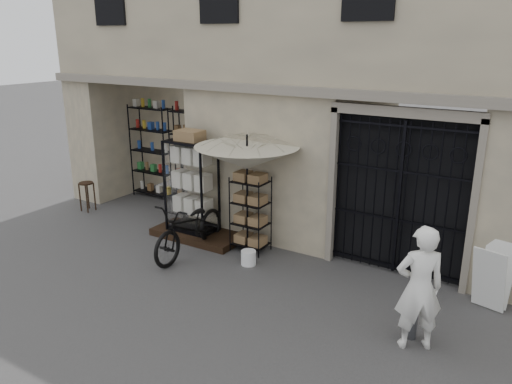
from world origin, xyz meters
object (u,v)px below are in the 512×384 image
Objects in this scene: bicycle at (192,254)px; easel_sign at (493,277)px; display_cabinet at (192,191)px; wire_rack at (251,215)px; shopkeeper at (413,346)px; market_umbrella at (247,151)px; wooden_stool at (87,196)px; steel_bollard at (413,314)px; white_bucket at (249,258)px.

bicycle and easel_sign have the same top height.
display_cabinet reaches higher than wire_rack.
display_cabinet reaches higher than shopkeeper.
bicycle is at bearing -126.83° from wire_rack.
display_cabinet is at bearing 124.43° from bicycle.
wooden_stool is (-4.78, -0.00, -1.70)m from market_umbrella.
shopkeeper is at bearing -66.28° from steel_bollard.
steel_bollard is at bearing -19.90° from market_umbrella.
wire_rack is at bearing -55.72° from shopkeeper.
display_cabinet is at bearing -49.44° from shopkeeper.
easel_sign is (0.83, 1.53, 0.16)m from steel_bollard.
market_umbrella reaches higher than display_cabinet.
bicycle is at bearing -10.20° from wooden_stool.
wooden_stool is (-3.32, -0.07, -0.65)m from display_cabinet.
easel_sign is at bearing 14.24° from wire_rack.
wooden_stool is (-3.89, 0.70, 0.39)m from bicycle.
steel_bollard is (3.34, -0.82, 0.25)m from white_bucket.
wire_rack is at bearing 72.46° from market_umbrella.
steel_bollard is (5.16, -1.40, -0.65)m from display_cabinet.
display_cabinet is 2.11m from white_bucket.
steel_bollard is at bearing -9.92° from bicycle.
wire_rack is 1.33m from market_umbrella.
market_umbrella is 3.93× the size of wooden_stool.
easel_sign is at bearing 2.42° from market_umbrella.
bicycle is at bearing -156.88° from easel_sign.
wire_rack is 4.82m from wooden_stool.
easel_sign is (0.75, 1.71, 0.55)m from shopkeeper.
market_umbrella is at bearing 36.09° from bicycle.
market_umbrella reaches higher than easel_sign.
white_bucket is at bearing -48.29° from wire_rack.
wire_rack is 0.54× the size of market_umbrella.
wire_rack is 2.12× the size of wooden_stool.
display_cabinet is 7.39× the size of white_bucket.
bicycle is 4.65m from steel_bollard.
steel_bollard is 1.75m from easel_sign.
display_cabinet is at bearing 1.14° from wooden_stool.
white_bucket is (0.33, -0.59, -0.63)m from wire_rack.
wooden_stool is at bearing -166.20° from wire_rack.
market_umbrella reaches higher than steel_bollard.
steel_bollard is at bearing -13.86° from white_bucket.
bicycle is 1.18× the size of shopkeeper.
display_cabinet is 0.74× the size of market_umbrella.
steel_bollard reaches higher than shopkeeper.
white_bucket is 3.45m from steel_bollard.
market_umbrella is 2.05m from white_bucket.
white_bucket is (1.81, -0.57, -0.90)m from display_cabinet.
market_umbrella is at bearing -163.83° from easel_sign.
market_umbrella reaches higher than wire_rack.
wooden_stool is at bearing 167.74° from bicycle.
steel_bollard is at bearing -98.91° from shopkeeper.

